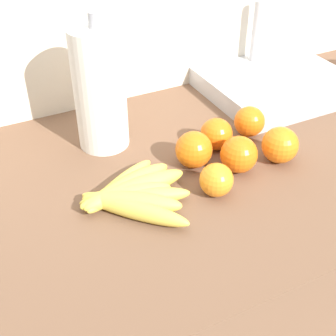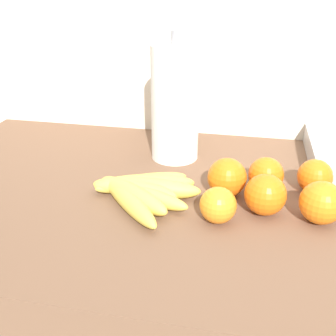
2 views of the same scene
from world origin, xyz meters
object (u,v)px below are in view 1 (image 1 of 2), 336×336
Objects in this scene: banana_bunch at (131,195)px; sink_basin at (276,83)px; orange_front at (280,145)px; orange_center at (239,154)px; orange_far_right at (249,121)px; orange_right at (194,150)px; orange_back_right at (216,180)px; paper_towel_roll at (100,90)px; orange_back_left at (216,134)px.

sink_basin is at bearing 25.32° from banana_bunch.
orange_center is at bearing 173.98° from orange_front.
orange_far_right reaches higher than banana_bunch.
orange_right reaches higher than orange_back_right.
paper_towel_roll is (0.03, 0.22, 0.11)m from banana_bunch.
sink_basin reaches higher than orange_right.
orange_far_right is at bearing -141.85° from sink_basin.
orange_center is at bearing -133.54° from orange_far_right.
orange_back_right is at bearing -94.28° from orange_right.
orange_front is at bearing -6.02° from orange_center.
banana_bunch is 0.35m from orange_far_right.
orange_back_right is at bearing -141.07° from sink_basin.
orange_right is at bearing 17.86° from banana_bunch.
orange_front is at bearing -126.01° from sink_basin.
sink_basin is at bearing 38.93° from orange_back_right.
orange_center is (0.24, -0.00, 0.02)m from banana_bunch.
orange_right is at bearing 142.85° from orange_center.
sink_basin is at bearing 53.99° from orange_front.
paper_towel_roll is (-0.21, 0.22, 0.09)m from orange_center.
orange_far_right reaches higher than orange_back_right.
orange_right is 0.10m from orange_back_right.
banana_bunch is 0.34m from orange_front.
orange_center is 1.16× the size of orange_back_right.
orange_back_right reaches higher than banana_bunch.
orange_center is (-0.10, -0.10, 0.00)m from orange_far_right.
banana_bunch is 3.30× the size of orange_far_right.
orange_front reaches higher than orange_far_right.
banana_bunch is 0.79× the size of paper_towel_roll.
orange_back_right is (-0.08, -0.05, -0.01)m from orange_center.
orange_center is at bearing -0.60° from banana_bunch.
paper_towel_roll is at bearing 82.43° from banana_bunch.
orange_center and orange_front have the same top height.
banana_bunch is at bearing -163.33° from orange_far_right.
sink_basin is at bearing 3.51° from paper_towel_roll.
banana_bunch is 3.24× the size of orange_back_left.
orange_right is 0.26× the size of paper_towel_roll.
orange_far_right is at bearing 15.50° from orange_right.
orange_back_left is at bearing 133.08° from orange_front.
paper_towel_roll reaches higher than orange_back_right.
banana_bunch is 0.24m from orange_center.
orange_right is 0.08m from orange_back_left.
orange_far_right is (0.34, 0.10, 0.02)m from banana_bunch.
orange_back_left is at bearing -31.49° from paper_towel_roll.
orange_back_left is (-0.10, -0.01, 0.00)m from orange_far_right.
banana_bunch is 0.58m from sink_basin.
orange_right is 0.41m from sink_basin.
orange_far_right is 0.24× the size of paper_towel_roll.
banana_bunch is 0.25m from paper_towel_roll.
orange_right is (0.17, 0.05, 0.02)m from banana_bunch.
banana_bunch is at bearing -154.68° from sink_basin.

